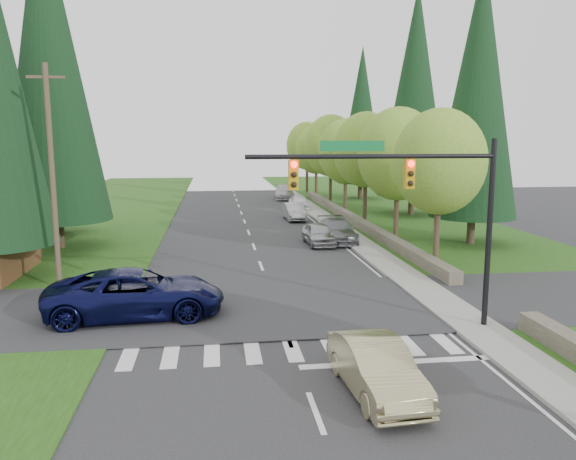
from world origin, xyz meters
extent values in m
plane|color=#28282B|center=(0.00, 0.00, 0.00)|extent=(120.00, 120.00, 0.00)
cube|color=#254312|center=(13.00, 20.00, 0.03)|extent=(14.00, 110.00, 0.06)
cube|color=#254312|center=(-13.00, 20.00, 0.03)|extent=(14.00, 110.00, 0.06)
cube|color=#28282B|center=(0.00, 8.00, 0.00)|extent=(120.00, 8.00, 0.10)
cube|color=gray|center=(6.90, 22.00, 0.07)|extent=(1.80, 80.00, 0.13)
cube|color=gray|center=(6.05, 22.00, 0.07)|extent=(0.20, 80.00, 0.13)
cube|color=#4C4438|center=(8.60, 30.00, 0.35)|extent=(0.70, 40.00, 0.70)
cylinder|color=black|center=(7.20, 4.50, 3.40)|extent=(0.20, 0.20, 6.80)
cylinder|color=black|center=(2.90, 4.50, 6.20)|extent=(8.60, 0.16, 0.16)
cube|color=#0C662D|center=(2.20, 4.55, 6.55)|extent=(2.20, 0.04, 0.35)
cube|color=#BF8C0C|center=(4.20, 4.50, 5.60)|extent=(0.32, 0.24, 1.00)
sphere|color=#FF0C05|center=(4.20, 4.36, 5.95)|extent=(0.22, 0.22, 0.22)
cube|color=#BF8C0C|center=(0.20, 4.50, 5.60)|extent=(0.32, 0.24, 1.00)
sphere|color=#FF0C05|center=(0.20, 4.36, 5.95)|extent=(0.22, 0.22, 0.22)
cylinder|color=#473828|center=(-9.50, 12.00, 5.00)|extent=(0.24, 0.24, 10.00)
cube|color=#473828|center=(-9.50, 12.00, 9.40)|extent=(1.60, 0.10, 0.12)
cylinder|color=#38281C|center=(9.20, 14.00, 2.38)|extent=(0.32, 0.32, 4.76)
ellipsoid|color=olive|center=(9.20, 14.00, 5.61)|extent=(4.80, 4.80, 5.52)
cylinder|color=#38281C|center=(9.30, 21.00, 2.46)|extent=(0.32, 0.32, 4.93)
ellipsoid|color=olive|center=(9.30, 21.00, 5.81)|extent=(5.20, 5.20, 5.98)
cylinder|color=#38281C|center=(9.10, 28.00, 2.52)|extent=(0.32, 0.32, 5.04)
ellipsoid|color=olive|center=(9.10, 28.00, 5.94)|extent=(5.00, 5.00, 5.75)
cylinder|color=#38281C|center=(9.20, 35.00, 2.41)|extent=(0.32, 0.32, 4.82)
ellipsoid|color=olive|center=(9.20, 35.00, 5.68)|extent=(5.00, 5.00, 5.75)
cylinder|color=#38281C|center=(9.30, 42.00, 2.58)|extent=(0.32, 0.32, 5.15)
ellipsoid|color=olive|center=(9.30, 42.00, 6.07)|extent=(5.40, 5.40, 6.21)
cylinder|color=#38281C|center=(9.10, 49.00, 2.35)|extent=(0.32, 0.32, 4.70)
ellipsoid|color=olive|center=(9.10, 49.00, 5.54)|extent=(4.80, 4.80, 5.52)
cylinder|color=#38281C|center=(9.20, 56.00, 2.49)|extent=(0.32, 0.32, 4.98)
ellipsoid|color=olive|center=(9.20, 56.00, 5.87)|extent=(5.20, 5.20, 5.98)
cylinder|color=#38281C|center=(-12.00, 22.00, 1.00)|extent=(0.50, 0.50, 2.00)
cone|color=black|center=(-12.00, 22.00, 11.30)|extent=(6.46, 6.46, 19.00)
cylinder|color=#38281C|center=(-14.00, 28.00, 1.00)|extent=(0.50, 0.50, 2.00)
cone|color=black|center=(-14.00, 28.00, 10.30)|extent=(5.78, 5.78, 17.00)
cylinder|color=#38281C|center=(14.00, 20.00, 1.00)|extent=(0.50, 0.50, 2.00)
cone|color=black|center=(14.00, 20.00, 9.80)|extent=(5.44, 5.44, 16.00)
cylinder|color=#38281C|center=(15.00, 34.00, 1.00)|extent=(0.50, 0.50, 2.00)
cone|color=black|center=(15.00, 34.00, 10.80)|extent=(6.12, 6.12, 18.00)
cylinder|color=#38281C|center=(14.00, 48.00, 1.00)|extent=(0.50, 0.50, 2.00)
cone|color=black|center=(14.00, 48.00, 9.30)|extent=(5.10, 5.10, 15.00)
imported|color=tan|center=(1.79, -0.15, 0.73)|extent=(1.88, 4.53, 1.46)
imported|color=#0B0E38|center=(-5.47, 7.42, 0.93)|extent=(6.88, 3.57, 1.85)
imported|color=#A5A5AA|center=(4.20, 21.13, 0.70)|extent=(1.81, 4.18, 1.41)
imported|color=slate|center=(5.60, 22.00, 0.75)|extent=(2.21, 5.24, 1.51)
imported|color=#A7A6AB|center=(4.20, 32.30, 0.70)|extent=(1.63, 4.28, 1.39)
imported|color=white|center=(5.60, 38.74, 0.72)|extent=(1.71, 4.21, 1.43)
imported|color=#A8A8AD|center=(5.42, 48.77, 0.76)|extent=(2.56, 5.40, 1.52)
camera|label=1|loc=(-2.41, -13.95, 6.80)|focal=35.00mm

